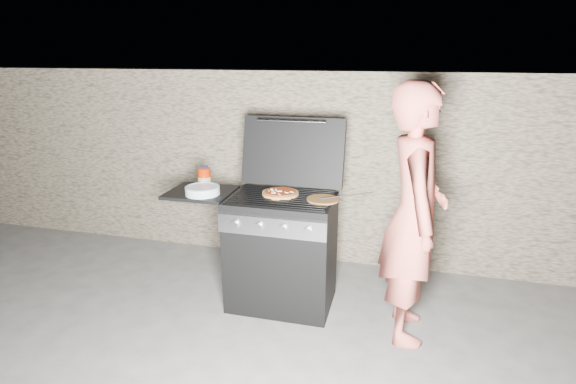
% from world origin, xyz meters
% --- Properties ---
extents(ground, '(50.00, 50.00, 0.00)m').
position_xyz_m(ground, '(0.00, 0.00, 0.00)').
color(ground, '#4D4D4D').
extents(stone_wall, '(8.00, 0.35, 1.80)m').
position_xyz_m(stone_wall, '(0.00, 1.05, 0.90)').
color(stone_wall, gray).
rests_on(stone_wall, ground).
extents(gas_grill, '(1.34, 0.79, 0.91)m').
position_xyz_m(gas_grill, '(-0.25, 0.00, 0.46)').
color(gas_grill, black).
rests_on(gas_grill, ground).
extents(pizza_topped, '(0.37, 0.37, 0.03)m').
position_xyz_m(pizza_topped, '(-0.02, 0.04, 0.93)').
color(pizza_topped, tan).
rests_on(pizza_topped, gas_grill).
extents(pizza_plain, '(0.29, 0.29, 0.01)m').
position_xyz_m(pizza_plain, '(0.32, -0.01, 0.92)').
color(pizza_plain, '#B57A3C').
rests_on(pizza_plain, gas_grill).
extents(sauce_jar, '(0.10, 0.10, 0.16)m').
position_xyz_m(sauce_jar, '(-0.68, 0.10, 0.98)').
color(sauce_jar, '#971C02').
rests_on(sauce_jar, gas_grill).
extents(blue_carton, '(0.07, 0.05, 0.15)m').
position_xyz_m(blue_carton, '(-0.73, 0.19, 0.98)').
color(blue_carton, blue).
rests_on(blue_carton, gas_grill).
extents(plate_stack, '(0.34, 0.34, 0.06)m').
position_xyz_m(plate_stack, '(-0.62, -0.07, 0.93)').
color(plate_stack, silver).
rests_on(plate_stack, gas_grill).
extents(person, '(0.49, 0.69, 1.80)m').
position_xyz_m(person, '(0.97, -0.15, 0.90)').
color(person, '#D36050').
rests_on(person, ground).
extents(tongs, '(0.38, 0.06, 0.08)m').
position_xyz_m(tongs, '(0.49, 0.00, 0.95)').
color(tongs, black).
rests_on(tongs, gas_grill).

